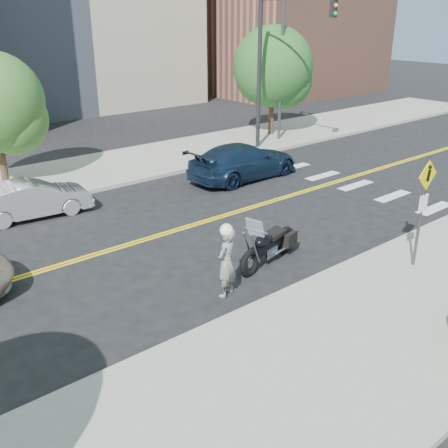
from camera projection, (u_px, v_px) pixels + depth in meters
name	position (u px, v px, depth m)	size (l,w,h in m)	color
ground_plane	(153.00, 237.00, 16.10)	(120.00, 120.00, 0.00)	black
sidewalk_near	(351.00, 347.00, 10.73)	(60.00, 5.00, 0.15)	#9E9B91
sidewalk_far	(54.00, 179.00, 21.41)	(60.00, 5.00, 0.15)	#9E9B91
building_right	(285.00, 16.00, 43.45)	(14.00, 12.00, 12.00)	#8C5947
lamp_post	(282.00, 60.00, 26.25)	(0.16, 0.16, 8.00)	#4C4C51
traffic_light	(274.00, 53.00, 23.86)	(0.28, 4.50, 7.00)	black
pedestrian_sign	(423.00, 201.00, 13.35)	(0.78, 0.08, 3.00)	#4C4C51
motorcyclist	(226.00, 260.00, 12.49)	(0.76, 0.63, 1.88)	#9E9DA2
motorcycle	(269.00, 237.00, 14.20)	(2.51, 0.76, 1.53)	black
parked_car_silver	(33.00, 199.00, 17.49)	(1.32, 3.78, 1.25)	#B9BBC1
parked_car_blue	(244.00, 161.00, 21.49)	(2.03, 5.00, 1.45)	#162944
tree_far_b	(273.00, 67.00, 27.59)	(4.22, 4.22, 5.84)	#382619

